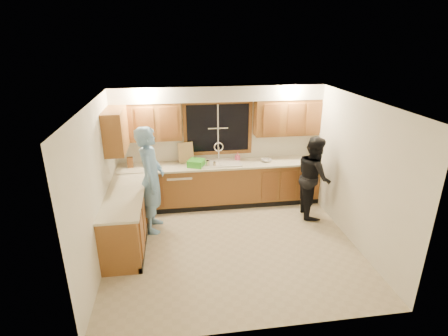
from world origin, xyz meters
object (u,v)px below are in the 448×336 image
object	(u,v)px
knife_block	(130,162)
bowl	(267,160)
woman	(314,177)
soap_bottle	(238,157)
sink	(220,166)
man	(151,180)
dish_crate	(196,163)
stove	(122,237)
dishwasher	(180,188)

from	to	relation	value
knife_block	bowl	size ratio (longest dim) A/B	1.00
woman	soap_bottle	distance (m)	1.62
sink	knife_block	distance (m)	1.82
man	soap_bottle	distance (m)	1.99
man	bowl	size ratio (longest dim) A/B	9.46
sink	knife_block	world-z (taller)	sink
man	woman	xyz separation A→B (m)	(3.12, 0.12, -0.17)
man	knife_block	size ratio (longest dim) A/B	9.43
knife_block	dish_crate	world-z (taller)	knife_block
dish_crate	bowl	size ratio (longest dim) A/B	1.46
dish_crate	soap_bottle	world-z (taller)	soap_bottle
sink	soap_bottle	xyz separation A→B (m)	(0.39, 0.11, 0.14)
stove	bowl	distance (m)	3.35
man	bowl	xyz separation A→B (m)	(2.35, 0.82, -0.04)
dishwasher	dish_crate	bearing A→B (deg)	-14.05
knife_block	soap_bottle	world-z (taller)	knife_block
stove	sink	bearing A→B (deg)	45.39
dishwasher	soap_bottle	distance (m)	1.38
sink	dishwasher	bearing A→B (deg)	-179.01
dishwasher	bowl	distance (m)	1.91
stove	woman	size ratio (longest dim) A/B	0.55
dishwasher	stove	xyz separation A→B (m)	(-0.95, -1.81, 0.04)
sink	dishwasher	world-z (taller)	sink
dishwasher	soap_bottle	bearing A→B (deg)	5.53
woman	knife_block	size ratio (longest dim) A/B	7.78
dish_crate	man	bearing A→B (deg)	-139.17
soap_bottle	bowl	distance (m)	0.62
man	bowl	world-z (taller)	man
dishwasher	soap_bottle	world-z (taller)	soap_bottle
soap_bottle	stove	bearing A→B (deg)	-138.60
stove	bowl	bearing A→B (deg)	32.77
man	soap_bottle	bearing A→B (deg)	-57.61
stove	soap_bottle	world-z (taller)	soap_bottle
soap_bottle	bowl	bearing A→B (deg)	-12.77
sink	bowl	bearing A→B (deg)	-1.76
dish_crate	soap_bottle	xyz separation A→B (m)	(0.89, 0.21, 0.02)
man	soap_bottle	world-z (taller)	man
dishwasher	woman	distance (m)	2.74
dishwasher	knife_block	xyz separation A→B (m)	(-0.96, 0.05, 0.61)
stove	woman	distance (m)	3.75
knife_block	dish_crate	size ratio (longest dim) A/B	0.69
soap_bottle	sink	bearing A→B (deg)	-164.87
knife_block	soap_bottle	size ratio (longest dim) A/B	1.17
bowl	man	bearing A→B (deg)	-160.78
knife_block	dishwasher	bearing A→B (deg)	-5.81
dish_crate	sink	bearing A→B (deg)	11.74
stove	soap_bottle	bearing A→B (deg)	41.40
woman	bowl	bearing A→B (deg)	53.62
woman	dish_crate	bearing A→B (deg)	80.06
sink	stove	world-z (taller)	sink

